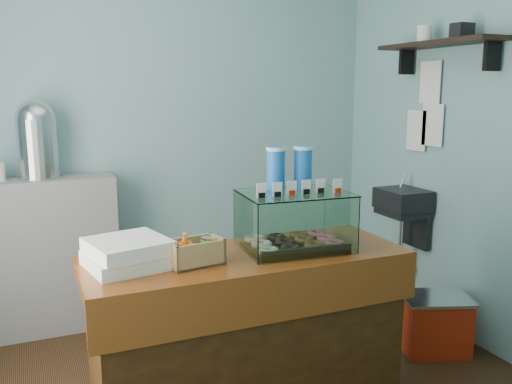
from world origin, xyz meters
name	(u,v)px	position (x,y,z in m)	size (l,w,h in m)	color
room_shell	(232,89)	(0.03, 0.01, 1.71)	(3.54, 3.04, 2.82)	#7BAEB4
counter	(247,338)	(0.00, -0.25, 0.46)	(1.60, 0.60, 0.90)	#45270D
back_shelf	(44,256)	(-0.90, 1.32, 0.55)	(1.00, 0.32, 1.10)	gray
display_case	(293,214)	(0.27, -0.22, 1.07)	(0.56, 0.43, 0.51)	#301C0E
condiment_crate	(194,253)	(-0.28, -0.31, 0.96)	(0.27, 0.19, 0.16)	tan
pastry_boxes	(127,253)	(-0.58, -0.21, 0.97)	(0.40, 0.40, 0.13)	white
coffee_urn	(37,137)	(-0.89, 1.33, 1.38)	(0.29, 0.29, 0.54)	silver
red_cooler	(435,323)	(1.42, -0.03, 0.19)	(0.52, 0.46, 0.38)	#B5260E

